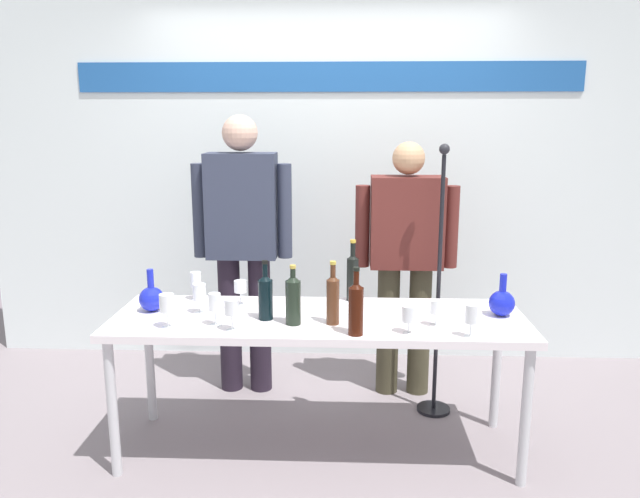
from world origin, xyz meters
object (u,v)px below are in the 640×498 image
at_px(decanter_blue_right, 502,302).
at_px(presenter_right, 406,253).
at_px(wine_glass_left_3, 215,303).
at_px(wine_glass_right_2, 409,314).
at_px(wine_glass_left_4, 232,308).
at_px(wine_glass_right_1, 471,315).
at_px(wine_bottle_2, 293,298).
at_px(presenter_left, 243,236).
at_px(wine_glass_right_0, 436,308).
at_px(wine_bottle_0, 353,275).
at_px(wine_glass_left_5, 167,304).
at_px(microphone_stand, 437,326).
at_px(wine_glass_left_1, 196,280).
at_px(decanter_blue_left, 152,298).
at_px(wine_bottle_1, 265,295).
at_px(wine_bottle_4, 333,298).
at_px(wine_glass_left_0, 240,287).
at_px(display_table, 319,327).
at_px(wine_glass_left_2, 199,292).
at_px(wine_bottle_3, 356,307).

relative_size(decanter_blue_right, presenter_right, 0.14).
bearing_deg(wine_glass_left_3, wine_glass_right_2, -4.49).
relative_size(wine_glass_left_4, wine_glass_right_1, 0.99).
bearing_deg(wine_bottle_2, presenter_left, 114.31).
relative_size(wine_glass_right_0, wine_glass_right_2, 0.96).
relative_size(wine_bottle_0, wine_glass_left_5, 2.04).
relative_size(wine_glass_right_1, microphone_stand, 0.10).
bearing_deg(wine_bottle_0, wine_glass_left_1, -178.37).
relative_size(decanter_blue_right, wine_bottle_2, 0.74).
xyz_separation_m(decanter_blue_left, wine_bottle_1, (0.62, -0.11, 0.05)).
bearing_deg(wine_bottle_4, wine_glass_left_0, 149.99).
bearing_deg(decanter_blue_right, wine_bottle_1, -174.96).
bearing_deg(presenter_left, wine_glass_left_4, -83.77).
distance_m(wine_glass_left_5, wine_glass_right_2, 1.16).
distance_m(wine_bottle_1, wine_glass_left_3, 0.26).
distance_m(wine_bottle_0, wine_glass_right_2, 0.58).
bearing_deg(wine_glass_left_0, decanter_blue_right, -5.39).
bearing_deg(wine_glass_left_5, display_table, 16.30).
bearing_deg(wine_glass_left_5, wine_glass_left_3, 12.09).
bearing_deg(wine_bottle_2, microphone_stand, 36.66).
distance_m(wine_glass_left_5, microphone_stand, 1.59).
bearing_deg(wine_glass_right_0, wine_bottle_2, -179.64).
xyz_separation_m(display_table, wine_glass_left_0, (-0.43, 0.18, 0.16)).
height_order(wine_bottle_1, wine_glass_left_2, wine_bottle_1).
height_order(wine_glass_left_4, wine_glass_left_5, wine_glass_left_5).
relative_size(wine_bottle_0, wine_glass_left_4, 2.21).
distance_m(wine_glass_left_3, wine_glass_right_2, 0.94).
distance_m(wine_bottle_1, microphone_stand, 1.13).
bearing_deg(wine_glass_right_1, wine_glass_right_0, 132.66).
relative_size(wine_bottle_3, wine_glass_right_2, 2.42).
height_order(wine_bottle_3, wine_glass_left_3, wine_bottle_3).
xyz_separation_m(presenter_right, wine_glass_right_0, (0.07, -0.86, -0.08)).
bearing_deg(wine_glass_right_2, wine_glass_left_0, 154.59).
bearing_deg(wine_bottle_4, wine_bottle_0, 75.84).
xyz_separation_m(wine_bottle_3, wine_glass_right_1, (0.53, -0.01, -0.03)).
bearing_deg(wine_bottle_3, display_table, 124.97).
distance_m(wine_glass_left_4, microphone_stand, 1.33).
bearing_deg(microphone_stand, wine_glass_left_3, -151.95).
height_order(decanter_blue_right, wine_glass_right_1, decanter_blue_right).
distance_m(wine_bottle_0, wine_glass_right_1, 0.78).
relative_size(wine_bottle_2, wine_glass_left_2, 1.89).
bearing_deg(decanter_blue_right, wine_glass_left_3, -171.70).
bearing_deg(wine_glass_left_4, presenter_right, 46.65).
bearing_deg(wine_glass_right_2, wine_glass_left_3, 175.51).
distance_m(decanter_blue_right, wine_glass_left_1, 1.65).
bearing_deg(wine_bottle_4, wine_glass_right_1, -13.86).
xyz_separation_m(presenter_left, presenter_right, (1.02, 0.00, -0.10)).
relative_size(wine_bottle_4, microphone_stand, 0.20).
bearing_deg(wine_glass_right_2, decanter_blue_left, 167.86).
bearing_deg(decanter_blue_right, wine_glass_right_2, -150.59).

